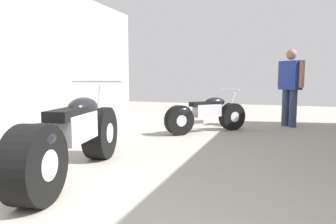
# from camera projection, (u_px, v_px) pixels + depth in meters

# --- Properties ---
(ground_plane) EXTENTS (16.92, 16.92, 0.00)m
(ground_plane) POSITION_uv_depth(u_px,v_px,m) (198.00, 150.00, 4.35)
(ground_plane) COLOR #9E998E
(garage_partition_left) EXTENTS (0.08, 7.75, 2.82)m
(garage_partition_left) POSITION_uv_depth(u_px,v_px,m) (23.00, 56.00, 5.25)
(garage_partition_left) COLOR #A3A099
(garage_partition_left) RESTS_ON ground_plane
(motorcycle_maroon_cruiser) EXTENTS (0.81, 2.15, 1.01)m
(motorcycle_maroon_cruiser) POSITION_uv_depth(u_px,v_px,m) (73.00, 138.00, 3.12)
(motorcycle_maroon_cruiser) COLOR black
(motorcycle_maroon_cruiser) RESTS_ON ground_plane
(motorcycle_black_naked) EXTENTS (1.31, 1.41, 0.82)m
(motorcycle_black_naked) POSITION_uv_depth(u_px,v_px,m) (205.00, 114.00, 5.80)
(motorcycle_black_naked) COLOR black
(motorcycle_black_naked) RESTS_ON ground_plane
(mechanic_in_blue) EXTENTS (0.56, 0.51, 1.63)m
(mechanic_in_blue) POSITION_uv_depth(u_px,v_px,m) (290.00, 83.00, 6.46)
(mechanic_in_blue) COLOR #2D3851
(mechanic_in_blue) RESTS_ON ground_plane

